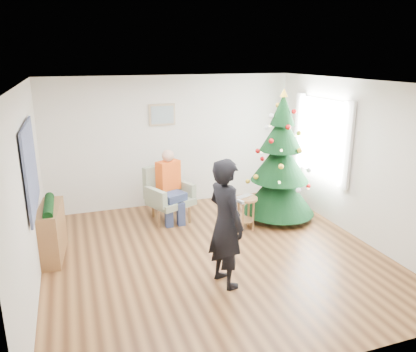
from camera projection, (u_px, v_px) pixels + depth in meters
name	position (u px, v px, depth m)	size (l,w,h in m)	color
floor	(215.00, 255.00, 6.23)	(5.00, 5.00, 0.00)	brown
ceiling	(215.00, 83.00, 5.49)	(5.00, 5.00, 0.00)	white
wall_back	(172.00, 141.00, 8.13)	(5.00, 5.00, 0.00)	silver
wall_front	(311.00, 249.00, 3.60)	(5.00, 5.00, 0.00)	silver
wall_left	(28.00, 193.00, 5.08)	(5.00, 5.00, 0.00)	silver
wall_right	(358.00, 161.00, 6.65)	(5.00, 5.00, 0.00)	silver
window_panel	(322.00, 138.00, 7.49)	(0.04, 1.30, 1.40)	white
curtains	(321.00, 138.00, 7.48)	(0.05, 1.75, 1.50)	white
christmas_tree	(280.00, 162.00, 7.39)	(1.33, 1.33, 2.41)	#3F2816
stool	(246.00, 213.00, 7.10)	(0.39, 0.39, 0.59)	brown
laptop	(246.00, 197.00, 7.02)	(0.32, 0.21, 0.03)	silver
armchair	(169.00, 200.00, 7.53)	(0.94, 0.93, 1.01)	gray
seated_person	(170.00, 185.00, 7.41)	(0.55, 0.69, 1.32)	navy
standing_man	(226.00, 223.00, 5.25)	(0.63, 0.42, 1.73)	black
game_controller	(240.00, 202.00, 5.20)	(0.04, 0.13, 0.04)	white
console	(52.00, 232.00, 6.11)	(0.30, 1.00, 0.80)	brown
garland	(49.00, 206.00, 5.99)	(0.14, 0.14, 0.90)	black
tapestry	(31.00, 167.00, 5.29)	(0.03, 1.50, 1.15)	black
framed_picture	(162.00, 115.00, 7.88)	(0.52, 0.05, 0.42)	tan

